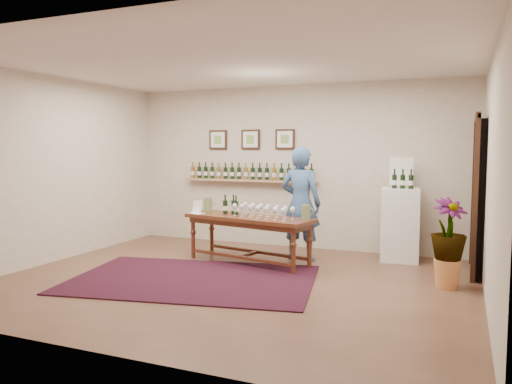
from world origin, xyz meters
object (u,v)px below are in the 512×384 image
at_px(potted_plant, 448,243).
at_px(person, 301,204).
at_px(tasting_table, 249,223).
at_px(display_pedestal, 400,224).

bearing_deg(potted_plant, person, 159.70).
relative_size(tasting_table, potted_plant, 2.18).
bearing_deg(person, potted_plant, 164.02).
bearing_deg(tasting_table, person, 50.25).
distance_m(potted_plant, person, 2.31).
height_order(display_pedestal, potted_plant, display_pedestal).
bearing_deg(tasting_table, display_pedestal, 38.86).
height_order(display_pedestal, person, person).
bearing_deg(person, display_pedestal, -155.00).
bearing_deg(display_pedestal, tasting_table, -153.14).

